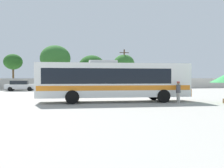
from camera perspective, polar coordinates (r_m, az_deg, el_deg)
The scene contains 12 objects.
ground_plane at distance 29.53m, azimuth -5.63°, elevation -2.36°, with size 300.00×300.00×0.00m, color #A3A099.
perimeter_wall at distance 41.67m, azimuth -7.90°, elevation 0.04°, with size 80.00×0.30×1.89m, color beige.
coach_bus_white_orange at distance 19.62m, azimuth 0.06°, elevation 0.98°, with size 12.37×3.56×3.35m.
attendant_by_bus_door at distance 19.35m, azimuth 15.38°, elevation -1.58°, with size 0.39×0.39×1.67m.
parked_car_second_white at distance 38.97m, azimuth -20.81°, elevation -0.33°, with size 4.46×2.09×1.54m.
parked_car_third_white at distance 38.26m, azimuth -12.23°, elevation -0.39°, with size 4.14×2.09×1.41m.
parked_car_rightmost_grey at distance 38.43m, azimuth -2.70°, elevation -0.33°, with size 4.36×2.13×1.44m.
utility_pole_near at distance 44.93m, azimuth 2.90°, elevation 3.79°, with size 1.80×0.24×7.25m.
roadside_tree_left at distance 45.73m, azimuth -22.32°, elevation 4.82°, with size 3.20×3.20×6.14m.
roadside_tree_midleft at distance 45.22m, azimuth -13.23°, elevation 5.94°, with size 5.46×5.46×7.86m.
roadside_tree_midright at distance 47.13m, azimuth -4.78°, elevation 4.10°, with size 5.17×5.17×6.34m.
roadside_tree_right at distance 45.77m, azimuth 2.83°, elevation 4.81°, with size 3.97×3.97×6.35m.
Camera 1 is at (-3.95, -19.20, 1.95)m, focal length 38.73 mm.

